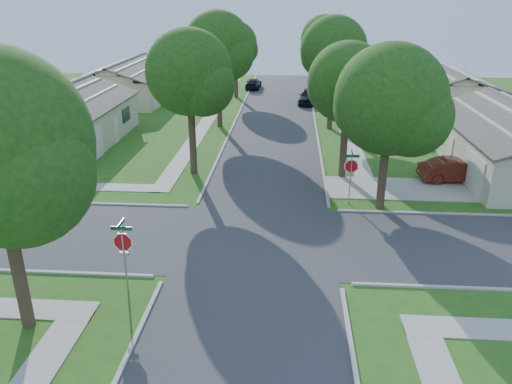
{
  "coord_description": "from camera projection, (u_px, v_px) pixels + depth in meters",
  "views": [
    {
      "loc": [
        1.42,
        -20.79,
        10.79
      ],
      "look_at": [
        -0.21,
        2.03,
        1.6
      ],
      "focal_mm": 35.0,
      "sensor_mm": 36.0,
      "label": 1
    }
  ],
  "objects": [
    {
      "name": "house_nw_near",
      "position": [
        61.0,
        124.0,
        37.74
      ],
      "size": [
        8.42,
        13.6,
        4.23
      ],
      "color": "#BBB494",
      "rests_on": "ground"
    },
    {
      "name": "car_curb_west",
      "position": [
        253.0,
        84.0,
        59.84
      ],
      "size": [
        1.85,
        4.17,
        1.19
      ],
      "primitive_type": "imported",
      "rotation": [
        0.0,
        0.0,
        3.1
      ],
      "color": "black",
      "rests_on": "ground"
    },
    {
      "name": "road_ns",
      "position": [
        257.0,
        240.0,
        23.36
      ],
      "size": [
        7.0,
        100.0,
        0.02
      ],
      "primitive_type": "cube",
      "color": "#333335",
      "rests_on": "ground"
    },
    {
      "name": "tree_w_far",
      "position": [
        236.0,
        46.0,
        53.1
      ],
      "size": [
        4.76,
        4.6,
        8.04
      ],
      "color": "#38281C",
      "rests_on": "ground"
    },
    {
      "name": "tree_e_near",
      "position": [
        349.0,
        86.0,
        29.28
      ],
      "size": [
        4.97,
        4.8,
        8.28
      ],
      "color": "#38281C",
      "rests_on": "ground"
    },
    {
      "name": "tree_e_mid",
      "position": [
        334.0,
        53.0,
        40.16
      ],
      "size": [
        5.59,
        5.4,
        9.21
      ],
      "color": "#38281C",
      "rests_on": "ground"
    },
    {
      "name": "driveway",
      "position": [
        399.0,
        189.0,
        29.4
      ],
      "size": [
        8.8,
        3.6,
        0.05
      ],
      "primitive_type": "cube",
      "color": "#9E9B91",
      "rests_on": "ground"
    },
    {
      "name": "sidewalk_nw",
      "position": [
        213.0,
        113.0,
        47.82
      ],
      "size": [
        1.2,
        40.0,
        0.04
      ],
      "primitive_type": "cube",
      "color": "#9E9B91",
      "rests_on": "ground"
    },
    {
      "name": "stop_sign_ne",
      "position": [
        351.0,
        168.0,
        26.64
      ],
      "size": [
        1.05,
        0.8,
        2.98
      ],
      "color": "gray",
      "rests_on": "ground"
    },
    {
      "name": "house_nw_far",
      "position": [
        129.0,
        85.0,
        53.47
      ],
      "size": [
        8.42,
        13.6,
        4.23
      ],
      "color": "#BBB494",
      "rests_on": "ground"
    },
    {
      "name": "tree_w_mid",
      "position": [
        219.0,
        49.0,
        40.7
      ],
      "size": [
        5.8,
        5.6,
        9.56
      ],
      "color": "#38281C",
      "rests_on": "ground"
    },
    {
      "name": "tree_w_near",
      "position": [
        190.0,
        76.0,
        29.73
      ],
      "size": [
        5.38,
        5.2,
        8.97
      ],
      "color": "#38281C",
      "rests_on": "ground"
    },
    {
      "name": "sidewalk_ne",
      "position": [
        341.0,
        115.0,
        47.02
      ],
      "size": [
        1.2,
        40.0,
        0.04
      ],
      "primitive_type": "cube",
      "color": "#9E9B91",
      "rests_on": "ground"
    },
    {
      "name": "car_curb_east",
      "position": [
        309.0,
        96.0,
        51.59
      ],
      "size": [
        2.47,
        4.85,
        1.58
      ],
      "primitive_type": "imported",
      "rotation": [
        0.0,
        0.0,
        -0.13
      ],
      "color": "black",
      "rests_on": "ground"
    },
    {
      "name": "car_driveway",
      "position": [
        455.0,
        170.0,
        30.39
      ],
      "size": [
        4.46,
        1.99,
        1.42
      ],
      "primitive_type": "imported",
      "rotation": [
        0.0,
        0.0,
        1.69
      ],
      "color": "#581D12",
      "rests_on": "ground"
    },
    {
      "name": "tree_e_far",
      "position": [
        325.0,
        41.0,
        52.3
      ],
      "size": [
        5.17,
        5.0,
        8.72
      ],
      "color": "#38281C",
      "rests_on": "ground"
    },
    {
      "name": "house_ne_far",
      "position": [
        441.0,
        95.0,
        48.58
      ],
      "size": [
        8.42,
        13.6,
        4.23
      ],
      "color": "#BBB494",
      "rests_on": "ground"
    },
    {
      "name": "stop_sign_sw",
      "position": [
        123.0,
        245.0,
        18.57
      ],
      "size": [
        1.05,
        0.8,
        2.98
      ],
      "color": "gray",
      "rests_on": "ground"
    },
    {
      "name": "tree_ne_corner",
      "position": [
        391.0,
        105.0,
        24.75
      ],
      "size": [
        5.8,
        5.6,
        8.66
      ],
      "color": "#38281C",
      "rests_on": "ground"
    },
    {
      "name": "ground",
      "position": [
        257.0,
        240.0,
        23.36
      ],
      "size": [
        100.0,
        100.0,
        0.0
      ],
      "primitive_type": "plane",
      "color": "#245D19",
      "rests_on": "ground"
    }
  ]
}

